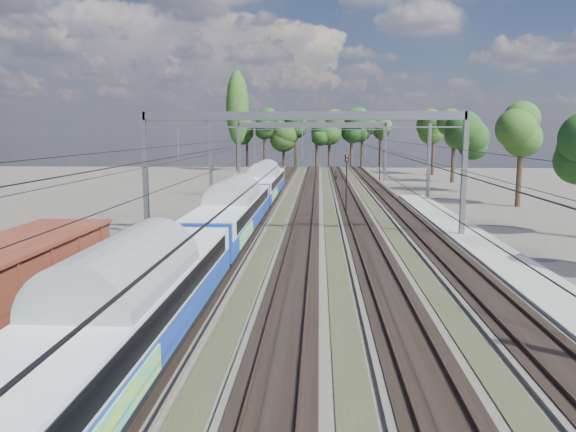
# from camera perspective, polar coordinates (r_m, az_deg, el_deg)

# --- Properties ---
(track_bed) EXTENTS (21.00, 130.00, 0.34)m
(track_bed) POSITION_cam_1_polar(r_m,az_deg,el_deg) (55.91, 1.90, 0.88)
(track_bed) COLOR #47423A
(track_bed) RESTS_ON ground
(platform) EXTENTS (3.00, 70.00, 0.30)m
(platform) POSITION_cam_1_polar(r_m,az_deg,el_deg) (33.10, 22.19, -5.05)
(platform) COLOR gray
(platform) RESTS_ON ground
(catenary) EXTENTS (25.65, 130.00, 9.00)m
(catenary) POSITION_cam_1_polar(r_m,az_deg,el_deg) (63.10, 2.39, 7.49)
(catenary) COLOR slate
(catenary) RESTS_ON ground
(tree_belt) EXTENTS (39.18, 99.08, 11.57)m
(tree_belt) POSITION_cam_1_polar(r_m,az_deg,el_deg) (102.67, 7.10, 8.69)
(tree_belt) COLOR black
(tree_belt) RESTS_ON ground
(poplar) EXTENTS (4.40, 4.40, 19.04)m
(poplar) POSITION_cam_1_polar(r_m,az_deg,el_deg) (109.61, -5.17, 10.79)
(poplar) COLOR black
(poplar) RESTS_ON ground
(emu_train) EXTENTS (3.02, 63.83, 4.41)m
(emu_train) POSITION_cam_1_polar(r_m,az_deg,el_deg) (37.36, -5.65, 0.86)
(emu_train) COLOR black
(emu_train) RESTS_ON ground
(worker) EXTENTS (0.43, 0.60, 1.56)m
(worker) POSITION_cam_1_polar(r_m,az_deg,el_deg) (87.36, 4.93, 4.07)
(worker) COLOR black
(worker) RESTS_ON ground
(signal_near) EXTENTS (0.39, 0.35, 5.50)m
(signal_near) POSITION_cam_1_polar(r_m,az_deg,el_deg) (51.74, 5.98, 3.98)
(signal_near) COLOR black
(signal_near) RESTS_ON ground
(signal_far) EXTENTS (0.40, 0.38, 5.63)m
(signal_far) POSITION_cam_1_polar(r_m,az_deg,el_deg) (88.81, 9.32, 5.87)
(signal_far) COLOR black
(signal_far) RESTS_ON ground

